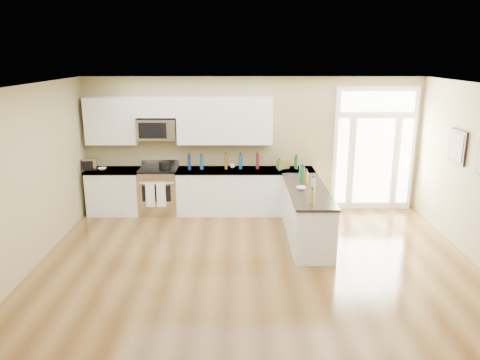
% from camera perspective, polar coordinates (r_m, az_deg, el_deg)
% --- Properties ---
extents(ground, '(8.00, 8.00, 0.00)m').
position_cam_1_polar(ground, '(6.53, 2.51, -14.63)').
color(ground, brown).
extents(room_shell, '(8.00, 8.00, 8.00)m').
position_cam_1_polar(room_shell, '(5.87, 2.71, -0.00)').
color(room_shell, tan).
rests_on(room_shell, ground).
extents(back_cabinet_left, '(1.10, 0.66, 0.94)m').
position_cam_1_polar(back_cabinet_left, '(10.10, -14.98, -1.51)').
color(back_cabinet_left, white).
rests_on(back_cabinet_left, ground).
extents(back_cabinet_right, '(2.85, 0.66, 0.94)m').
position_cam_1_polar(back_cabinet_right, '(9.77, 0.62, -1.55)').
color(back_cabinet_right, white).
rests_on(back_cabinet_right, ground).
extents(peninsula_cabinet, '(0.69, 2.32, 0.94)m').
position_cam_1_polar(peninsula_cabinet, '(8.48, 8.11, -4.36)').
color(peninsula_cabinet, white).
rests_on(peninsula_cabinet, ground).
extents(upper_cabinet_left, '(1.04, 0.33, 0.95)m').
position_cam_1_polar(upper_cabinet_left, '(9.93, -15.42, 6.98)').
color(upper_cabinet_left, white).
rests_on(upper_cabinet_left, room_shell).
extents(upper_cabinet_right, '(1.94, 0.33, 0.95)m').
position_cam_1_polar(upper_cabinet_right, '(9.59, -1.87, 7.24)').
color(upper_cabinet_right, white).
rests_on(upper_cabinet_right, room_shell).
extents(upper_cabinet_short, '(0.82, 0.33, 0.40)m').
position_cam_1_polar(upper_cabinet_short, '(9.70, -10.16, 8.74)').
color(upper_cabinet_short, white).
rests_on(upper_cabinet_short, room_shell).
extents(microwave, '(0.78, 0.41, 0.42)m').
position_cam_1_polar(microwave, '(9.72, -10.08, 6.13)').
color(microwave, silver).
rests_on(microwave, room_shell).
extents(entry_door, '(1.70, 0.10, 2.60)m').
position_cam_1_polar(entry_door, '(10.22, 16.00, 3.61)').
color(entry_door, white).
rests_on(entry_door, ground).
extents(wall_art_near, '(0.05, 0.58, 0.58)m').
position_cam_1_polar(wall_art_near, '(8.85, 25.00, 3.69)').
color(wall_art_near, black).
rests_on(wall_art_near, room_shell).
extents(kitchen_range, '(0.79, 0.70, 1.08)m').
position_cam_1_polar(kitchen_range, '(9.89, -9.83, -1.31)').
color(kitchen_range, silver).
rests_on(kitchen_range, ground).
extents(stockpot, '(0.26, 0.26, 0.18)m').
position_cam_1_polar(stockpot, '(9.66, -9.15, 1.77)').
color(stockpot, black).
rests_on(stockpot, kitchen_range).
extents(toaster_oven, '(0.32, 0.27, 0.24)m').
position_cam_1_polar(toaster_oven, '(10.06, -17.89, 1.86)').
color(toaster_oven, silver).
rests_on(toaster_oven, back_cabinet_left).
extents(cardboard_box, '(0.27, 0.24, 0.19)m').
position_cam_1_polar(cardboard_box, '(9.74, 5.25, 1.97)').
color(cardboard_box, brown).
rests_on(cardboard_box, back_cabinet_right).
extents(bowl_left, '(0.20, 0.20, 0.04)m').
position_cam_1_polar(bowl_left, '(9.99, -16.44, 1.32)').
color(bowl_left, white).
rests_on(bowl_left, back_cabinet_left).
extents(bowl_peninsula, '(0.18, 0.18, 0.05)m').
position_cam_1_polar(bowl_peninsula, '(8.25, 7.48, -1.00)').
color(bowl_peninsula, white).
rests_on(bowl_peninsula, peninsula_cabinet).
extents(cup_counter, '(0.11, 0.11, 0.08)m').
position_cam_1_polar(cup_counter, '(9.74, -0.92, 1.72)').
color(cup_counter, white).
rests_on(cup_counter, back_cabinet_right).
extents(counter_bottles, '(2.36, 2.42, 0.32)m').
position_cam_1_polar(counter_bottles, '(9.10, 2.85, 1.37)').
color(counter_bottles, '#19591E').
rests_on(counter_bottles, back_cabinet_right).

